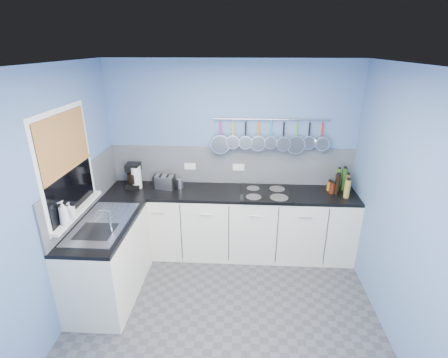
# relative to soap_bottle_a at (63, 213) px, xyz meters

# --- Properties ---
(floor) EXTENTS (3.20, 3.00, 0.02)m
(floor) POSITION_rel_soap_bottle_a_xyz_m (1.53, -0.01, -1.18)
(floor) COLOR #47474C
(floor) RESTS_ON ground
(ceiling) EXTENTS (3.20, 3.00, 0.02)m
(ceiling) POSITION_rel_soap_bottle_a_xyz_m (1.53, -0.01, 1.34)
(ceiling) COLOR white
(ceiling) RESTS_ON ground
(wall_back) EXTENTS (3.20, 0.02, 2.50)m
(wall_back) POSITION_rel_soap_bottle_a_xyz_m (1.53, 1.50, 0.08)
(wall_back) COLOR #5675AA
(wall_back) RESTS_ON ground
(wall_front) EXTENTS (3.20, 0.02, 2.50)m
(wall_front) POSITION_rel_soap_bottle_a_xyz_m (1.53, -1.52, 0.08)
(wall_front) COLOR #5675AA
(wall_front) RESTS_ON ground
(wall_left) EXTENTS (0.02, 3.00, 2.50)m
(wall_left) POSITION_rel_soap_bottle_a_xyz_m (-0.08, -0.01, 0.08)
(wall_left) COLOR #5675AA
(wall_left) RESTS_ON ground
(wall_right) EXTENTS (0.02, 3.00, 2.50)m
(wall_right) POSITION_rel_soap_bottle_a_xyz_m (3.14, -0.01, 0.08)
(wall_right) COLOR #5675AA
(wall_right) RESTS_ON ground
(backsplash_back) EXTENTS (3.20, 0.02, 0.50)m
(backsplash_back) POSITION_rel_soap_bottle_a_xyz_m (1.53, 1.48, -0.02)
(backsplash_back) COLOR gray
(backsplash_back) RESTS_ON wall_back
(backsplash_left) EXTENTS (0.02, 1.80, 0.50)m
(backsplash_left) POSITION_rel_soap_bottle_a_xyz_m (-0.06, 0.59, -0.02)
(backsplash_left) COLOR gray
(backsplash_left) RESTS_ON wall_left
(cabinet_run_back) EXTENTS (3.20, 0.60, 0.86)m
(cabinet_run_back) POSITION_rel_soap_bottle_a_xyz_m (1.53, 1.19, -0.74)
(cabinet_run_back) COLOR silver
(cabinet_run_back) RESTS_ON ground
(worktop_back) EXTENTS (3.20, 0.60, 0.04)m
(worktop_back) POSITION_rel_soap_bottle_a_xyz_m (1.53, 1.19, -0.29)
(worktop_back) COLOR black
(worktop_back) RESTS_ON cabinet_run_back
(cabinet_run_left) EXTENTS (0.60, 1.20, 0.86)m
(cabinet_run_left) POSITION_rel_soap_bottle_a_xyz_m (0.23, 0.29, -0.74)
(cabinet_run_left) COLOR silver
(cabinet_run_left) RESTS_ON ground
(worktop_left) EXTENTS (0.60, 1.20, 0.04)m
(worktop_left) POSITION_rel_soap_bottle_a_xyz_m (0.23, 0.29, -0.29)
(worktop_left) COLOR black
(worktop_left) RESTS_ON cabinet_run_left
(window_frame) EXTENTS (0.01, 1.00, 1.10)m
(window_frame) POSITION_rel_soap_bottle_a_xyz_m (-0.05, 0.29, 0.38)
(window_frame) COLOR white
(window_frame) RESTS_ON wall_left
(window_glass) EXTENTS (0.01, 0.90, 1.00)m
(window_glass) POSITION_rel_soap_bottle_a_xyz_m (-0.04, 0.29, 0.38)
(window_glass) COLOR black
(window_glass) RESTS_ON wall_left
(bamboo_blind) EXTENTS (0.01, 0.90, 0.55)m
(bamboo_blind) POSITION_rel_soap_bottle_a_xyz_m (-0.03, 0.29, 0.61)
(bamboo_blind) COLOR #B66B3D
(bamboo_blind) RESTS_ON wall_left
(window_sill) EXTENTS (0.10, 0.98, 0.03)m
(window_sill) POSITION_rel_soap_bottle_a_xyz_m (-0.02, 0.29, -0.13)
(window_sill) COLOR white
(window_sill) RESTS_ON wall_left
(sink_unit) EXTENTS (0.50, 0.95, 0.01)m
(sink_unit) POSITION_rel_soap_bottle_a_xyz_m (0.23, 0.29, -0.27)
(sink_unit) COLOR silver
(sink_unit) RESTS_ON worktop_left
(mixer_tap) EXTENTS (0.12, 0.08, 0.26)m
(mixer_tap) POSITION_rel_soap_bottle_a_xyz_m (0.39, 0.11, -0.14)
(mixer_tap) COLOR silver
(mixer_tap) RESTS_ON worktop_left
(socket_left) EXTENTS (0.15, 0.01, 0.09)m
(socket_left) POSITION_rel_soap_bottle_a_xyz_m (0.98, 1.46, -0.04)
(socket_left) COLOR white
(socket_left) RESTS_ON backsplash_back
(socket_right) EXTENTS (0.15, 0.01, 0.09)m
(socket_right) POSITION_rel_soap_bottle_a_xyz_m (1.63, 1.46, -0.04)
(socket_right) COLOR white
(socket_right) RESTS_ON backsplash_back
(pot_rail) EXTENTS (1.45, 0.02, 0.02)m
(pot_rail) POSITION_rel_soap_bottle_a_xyz_m (2.03, 1.44, 0.61)
(pot_rail) COLOR silver
(pot_rail) RESTS_ON wall_back
(soap_bottle_a) EXTENTS (0.12, 0.12, 0.24)m
(soap_bottle_a) POSITION_rel_soap_bottle_a_xyz_m (0.00, 0.00, 0.00)
(soap_bottle_a) COLOR white
(soap_bottle_a) RESTS_ON window_sill
(soap_bottle_b) EXTENTS (0.08, 0.08, 0.17)m
(soap_bottle_b) POSITION_rel_soap_bottle_a_xyz_m (0.00, 0.11, -0.03)
(soap_bottle_b) COLOR white
(soap_bottle_b) RESTS_ON window_sill
(paper_towel) EXTENTS (0.15, 0.15, 0.29)m
(paper_towel) POSITION_rel_soap_bottle_a_xyz_m (0.31, 1.23, -0.12)
(paper_towel) COLOR white
(paper_towel) RESTS_ON worktop_back
(coffee_maker) EXTENTS (0.19, 0.21, 0.32)m
(coffee_maker) POSITION_rel_soap_bottle_a_xyz_m (0.27, 1.25, -0.11)
(coffee_maker) COLOR black
(coffee_maker) RESTS_ON worktop_back
(toaster) EXTENTS (0.29, 0.20, 0.17)m
(toaster) POSITION_rel_soap_bottle_a_xyz_m (0.67, 1.25, -0.19)
(toaster) COLOR silver
(toaster) RESTS_ON worktop_back
(canister) EXTENTS (0.09, 0.09, 0.12)m
(canister) POSITION_rel_soap_bottle_a_xyz_m (0.87, 1.26, -0.21)
(canister) COLOR silver
(canister) RESTS_ON worktop_back
(hob) EXTENTS (0.64, 0.57, 0.01)m
(hob) POSITION_rel_soap_bottle_a_xyz_m (1.98, 1.15, -0.26)
(hob) COLOR black
(hob) RESTS_ON worktop_back
(pan_0) EXTENTS (0.25, 0.09, 0.44)m
(pan_0) POSITION_rel_soap_bottle_a_xyz_m (1.40, 1.43, 0.39)
(pan_0) COLOR silver
(pan_0) RESTS_ON pot_rail
(pan_1) EXTENTS (0.18, 0.10, 0.37)m
(pan_1) POSITION_rel_soap_bottle_a_xyz_m (1.55, 1.43, 0.43)
(pan_1) COLOR silver
(pan_1) RESTS_ON pot_rail
(pan_2) EXTENTS (0.17, 0.11, 0.36)m
(pan_2) POSITION_rel_soap_bottle_a_xyz_m (1.71, 1.43, 0.43)
(pan_2) COLOR silver
(pan_2) RESTS_ON pot_rail
(pan_3) EXTENTS (0.20, 0.10, 0.39)m
(pan_3) POSITION_rel_soap_bottle_a_xyz_m (1.87, 1.43, 0.41)
(pan_3) COLOR silver
(pan_3) RESTS_ON pot_rail
(pan_4) EXTENTS (0.17, 0.11, 0.36)m
(pan_4) POSITION_rel_soap_bottle_a_xyz_m (2.03, 1.43, 0.43)
(pan_4) COLOR silver
(pan_4) RESTS_ON pot_rail
(pan_5) EXTENTS (0.19, 0.13, 0.38)m
(pan_5) POSITION_rel_soap_bottle_a_xyz_m (2.19, 1.43, 0.42)
(pan_5) COLOR silver
(pan_5) RESTS_ON pot_rail
(pan_6) EXTENTS (0.24, 0.07, 0.43)m
(pan_6) POSITION_rel_soap_bottle_a_xyz_m (2.35, 1.43, 0.39)
(pan_6) COLOR silver
(pan_6) RESTS_ON pot_rail
(pan_7) EXTENTS (0.18, 0.07, 0.37)m
(pan_7) POSITION_rel_soap_bottle_a_xyz_m (2.51, 1.43, 0.43)
(pan_7) COLOR silver
(pan_7) RESTS_ON pot_rail
(pan_8) EXTENTS (0.18, 0.12, 0.37)m
(pan_8) POSITION_rel_soap_bottle_a_xyz_m (2.67, 1.43, 0.43)
(pan_8) COLOR silver
(pan_8) RESTS_ON pot_rail
(condiment_0) EXTENTS (0.06, 0.06, 0.30)m
(condiment_0) POSITION_rel_soap_bottle_a_xyz_m (2.98, 1.33, -0.12)
(condiment_0) COLOR #265919
(condiment_0) RESTS_ON worktop_back
(condiment_1) EXTENTS (0.05, 0.05, 0.29)m
(condiment_1) POSITION_rel_soap_bottle_a_xyz_m (2.90, 1.31, -0.12)
(condiment_1) COLOR #3F721E
(condiment_1) RESTS_ON worktop_back
(condiment_2) EXTENTS (0.06, 0.06, 0.12)m
(condiment_2) POSITION_rel_soap_bottle_a_xyz_m (2.80, 1.30, -0.21)
(condiment_2) COLOR #8C5914
(condiment_2) RESTS_ON worktop_back
(condiment_3) EXTENTS (0.05, 0.05, 0.26)m
(condiment_3) POSITION_rel_soap_bottle_a_xyz_m (2.99, 1.19, -0.14)
(condiment_3) COLOR brown
(condiment_3) RESTS_ON worktop_back
(condiment_4) EXTENTS (0.06, 0.06, 0.26)m
(condiment_4) POSITION_rel_soap_bottle_a_xyz_m (2.87, 1.20, -0.14)
(condiment_4) COLOR black
(condiment_4) RESTS_ON worktop_back
(condiment_5) EXTENTS (0.07, 0.07, 0.14)m
(condiment_5) POSITION_rel_soap_bottle_a_xyz_m (2.81, 1.21, -0.20)
(condiment_5) COLOR #4C190C
(condiment_5) RESTS_ON worktop_back
(condiment_6) EXTENTS (0.07, 0.07, 0.23)m
(condiment_6) POSITION_rel_soap_bottle_a_xyz_m (2.96, 1.10, -0.15)
(condiment_6) COLOR olive
(condiment_6) RESTS_ON worktop_back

